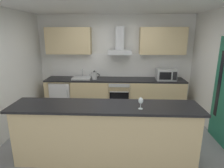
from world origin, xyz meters
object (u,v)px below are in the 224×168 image
Objects in this scene: wine_glass at (141,101)px; microwave at (166,74)px; refrigerator at (63,95)px; oven at (119,95)px; range_hood at (120,46)px; sink at (82,78)px; kettle at (94,75)px.

microwave is at bearing 68.43° from wine_glass.
refrigerator is at bearing 179.49° from microwave.
oven is 1.60× the size of microwave.
wine_glass is at bearing -111.57° from microwave.
microwave is (1.24, -0.03, 0.59)m from oven.
range_hood is 2.55m from wine_glass.
microwave reaches higher than sink.
kettle is 1.05m from range_hood.
oven reaches higher than refrigerator.
sink is (-1.03, 0.01, 0.47)m from oven.
range_hood is (1.59, 0.13, 1.36)m from refrigerator.
oven is 1.37m from microwave.
refrigerator is 3.08m from wine_glass.
kettle is 0.40× the size of range_hood.
range_hood is (1.03, 0.12, 0.86)m from sink.
refrigerator is 2.10m from range_hood.
wine_glass is at bearing -50.11° from refrigerator.
sink is 2.81× the size of wine_glass.
oven is 1.60× the size of sink.
sink is 1.73× the size of kettle.
microwave is 1.45m from range_hood.
sink reaches higher than kettle.
oven is 4.50× the size of wine_glass.
sink is 1.34m from range_hood.
sink is at bearing 172.75° from kettle.
range_hood reaches higher than refrigerator.
kettle is at bearing -179.83° from microwave.
microwave is 1.73× the size of kettle.
wine_glass is (0.34, -2.31, 0.66)m from oven.
refrigerator is (-1.59, -0.00, -0.03)m from oven.
oven is 2.42m from wine_glass.
kettle is at bearing -7.25° from sink.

